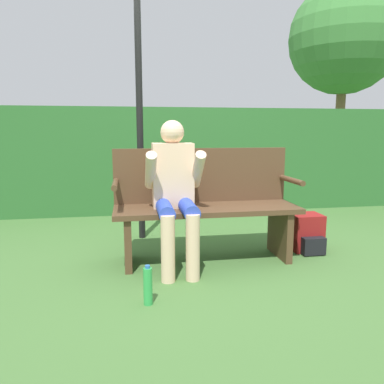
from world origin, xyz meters
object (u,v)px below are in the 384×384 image
at_px(park_bench, 205,205).
at_px(person_seated, 174,186).
at_px(backpack, 306,233).
at_px(water_bottle, 148,286).
at_px(signpost, 139,82).
at_px(parked_car, 50,144).
at_px(tree, 345,39).

xyz_separation_m(park_bench, person_seated, (-0.30, -0.15, 0.20)).
bearing_deg(backpack, park_bench, -177.58).
xyz_separation_m(person_seated, backpack, (1.33, 0.19, -0.53)).
bearing_deg(person_seated, water_bottle, -110.81).
bearing_deg(backpack, signpost, 155.58).
bearing_deg(water_bottle, parked_car, 103.48).
relative_size(person_seated, parked_car, 0.27).
bearing_deg(water_bottle, park_bench, 56.65).
bearing_deg(parked_car, park_bench, -68.28).
bearing_deg(tree, person_seated, -129.70).
distance_m(park_bench, backpack, 1.08).
bearing_deg(water_bottle, tree, 51.88).
bearing_deg(backpack, parked_car, 111.47).
bearing_deg(tree, water_bottle, -128.12).
distance_m(backpack, tree, 8.09).
bearing_deg(tree, park_bench, -128.73).
bearing_deg(tree, signpost, -135.40).
distance_m(water_bottle, tree, 9.65).
height_order(park_bench, tree, tree).
bearing_deg(signpost, water_bottle, -90.74).
bearing_deg(person_seated, signpost, 105.55).
relative_size(backpack, signpost, 0.12).
bearing_deg(signpost, park_bench, -54.13).
height_order(signpost, parked_car, signpost).
distance_m(signpost, tree, 8.02).
height_order(park_bench, signpost, signpost).
bearing_deg(parked_car, backpack, -63.79).
distance_m(person_seated, signpost, 1.35).
distance_m(backpack, signpost, 2.29).
xyz_separation_m(backpack, water_bottle, (-1.60, -0.91, -0.04)).
height_order(backpack, parked_car, parked_car).
xyz_separation_m(signpost, tree, (5.55, 5.47, 1.88)).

